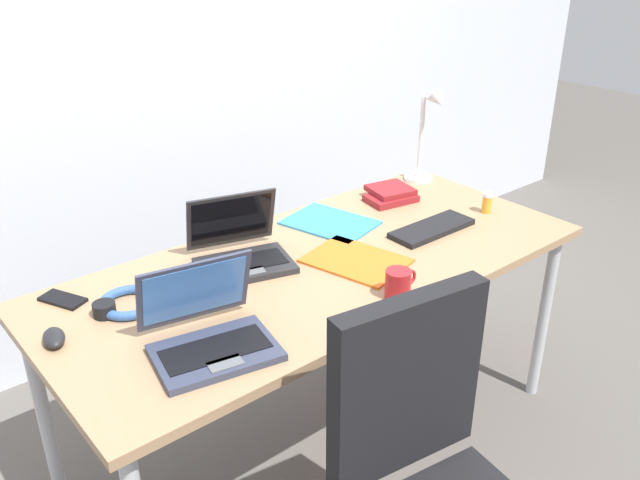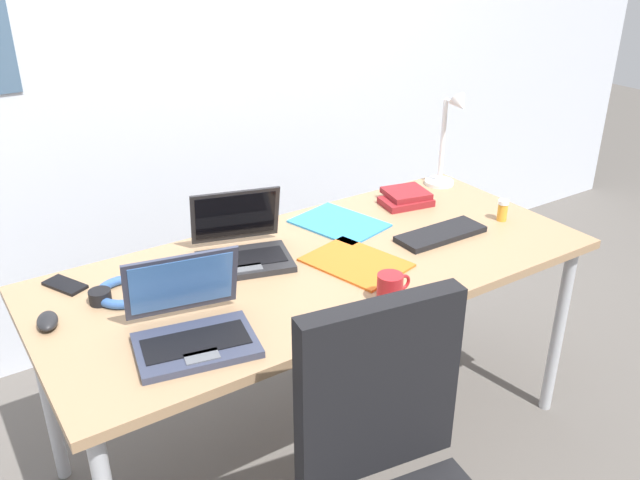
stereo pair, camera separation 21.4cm
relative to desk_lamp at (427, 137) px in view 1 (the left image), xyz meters
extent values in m
plane|color=#56514C|center=(-0.80, -0.28, -0.94)|extent=(12.00, 12.00, 0.00)
cube|color=silver|center=(-0.80, 0.82, 0.36)|extent=(6.00, 0.12, 2.60)
cube|color=#9E7A56|center=(-0.80, -0.28, -0.21)|extent=(1.80, 0.80, 0.03)
cylinder|color=#B2B5BA|center=(0.04, -0.62, -0.58)|extent=(0.04, 0.04, 0.71)
cylinder|color=#B2B5BA|center=(-1.64, 0.06, -0.58)|extent=(0.04, 0.04, 0.71)
cylinder|color=#B2B5BA|center=(0.04, 0.06, -0.58)|extent=(0.04, 0.04, 0.71)
cylinder|color=white|center=(0.00, 0.03, -0.19)|extent=(0.12, 0.12, 0.02)
cylinder|color=white|center=(0.00, 0.03, -0.01)|extent=(0.02, 0.02, 0.34)
cylinder|color=white|center=(0.00, -0.01, 0.16)|extent=(0.01, 0.08, 0.01)
cone|color=white|center=(0.00, -0.05, 0.16)|extent=(0.07, 0.09, 0.09)
cube|color=#33384C|center=(-1.33, -0.50, -0.19)|extent=(0.34, 0.27, 0.02)
cube|color=black|center=(-1.33, -0.50, -0.18)|extent=(0.29, 0.17, 0.00)
cube|color=#595B60|center=(-1.35, -0.57, -0.18)|extent=(0.09, 0.06, 0.00)
cube|color=#33384C|center=(-1.30, -0.36, -0.08)|extent=(0.32, 0.14, 0.20)
cube|color=#3F72BF|center=(-1.31, -0.37, -0.08)|extent=(0.28, 0.11, 0.17)
cube|color=#232326|center=(-1.01, -0.16, -0.19)|extent=(0.34, 0.28, 0.02)
cube|color=black|center=(-1.01, -0.16, -0.18)|extent=(0.28, 0.18, 0.00)
cube|color=#595B60|center=(-1.03, -0.22, -0.18)|extent=(0.09, 0.07, 0.00)
cube|color=#232326|center=(-0.97, -0.03, -0.08)|extent=(0.30, 0.15, 0.20)
cube|color=black|center=(-0.97, -0.03, -0.08)|extent=(0.27, 0.12, 0.16)
cube|color=black|center=(-0.34, -0.35, -0.19)|extent=(0.33, 0.12, 0.02)
ellipsoid|color=black|center=(-1.63, -0.18, -0.18)|extent=(0.08, 0.11, 0.03)
cube|color=black|center=(-1.53, 0.02, -0.19)|extent=(0.12, 0.15, 0.01)
torus|color=#335999|center=(-1.39, -0.14, -0.18)|extent=(0.18, 0.18, 0.03)
cylinder|color=black|center=(-1.47, -0.14, -0.18)|extent=(0.06, 0.06, 0.04)
cylinder|color=black|center=(-1.32, -0.14, -0.18)|extent=(0.06, 0.06, 0.04)
cylinder|color=gold|center=(-0.06, -0.37, -0.16)|extent=(0.04, 0.04, 0.06)
cylinder|color=white|center=(-0.06, -0.37, -0.13)|extent=(0.04, 0.04, 0.01)
cube|color=maroon|center=(-0.26, -0.06, -0.18)|extent=(0.21, 0.16, 0.03)
cube|color=maroon|center=(-0.24, -0.04, -0.16)|extent=(0.18, 0.18, 0.02)
cube|color=orange|center=(-0.71, -0.35, -0.19)|extent=(0.30, 0.36, 0.01)
cube|color=#338CC6|center=(-0.58, -0.07, -0.19)|extent=(0.30, 0.36, 0.01)
cylinder|color=#B21E23|center=(-0.77, -0.59, -0.15)|extent=(0.08, 0.08, 0.09)
torus|color=#B21E23|center=(-0.72, -0.59, -0.15)|extent=(0.05, 0.01, 0.05)
cube|color=black|center=(-1.03, -0.88, -0.21)|extent=(0.42, 0.12, 0.48)
camera|label=1|loc=(-2.03, -1.76, 0.82)|focal=37.75mm
camera|label=2|loc=(-1.86, -1.88, 0.82)|focal=37.75mm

